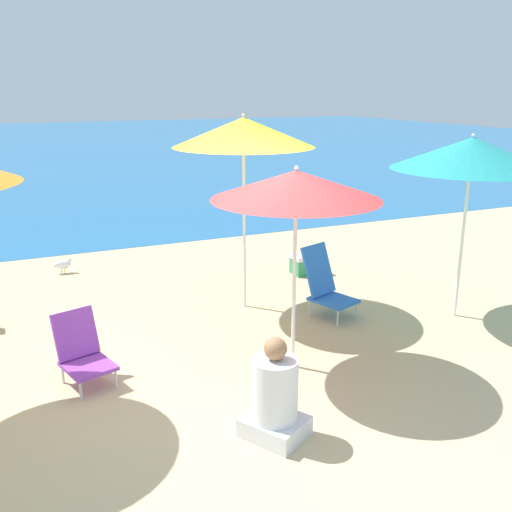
{
  "coord_description": "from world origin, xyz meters",
  "views": [
    {
      "loc": [
        -1.9,
        -4.53,
        2.69
      ],
      "look_at": [
        0.4,
        0.69,
        1.0
      ],
      "focal_mm": 40.0,
      "sensor_mm": 36.0,
      "label": 1
    }
  ],
  "objects": [
    {
      "name": "ground_plane",
      "position": [
        0.0,
        0.0,
        0.0
      ],
      "size": [
        60.0,
        60.0,
        0.0
      ],
      "primitive_type": "plane",
      "color": "#C6B284"
    },
    {
      "name": "seagull",
      "position": [
        -1.27,
        4.12,
        0.14
      ],
      "size": [
        0.27,
        0.11,
        0.23
      ],
      "color": "gold",
      "rests_on": "ground"
    },
    {
      "name": "cooler_box",
      "position": [
        2.08,
        2.64,
        0.15
      ],
      "size": [
        0.44,
        0.31,
        0.3
      ],
      "color": "#338C59",
      "rests_on": "ground"
    },
    {
      "name": "person_seated_near",
      "position": [
        -0.16,
        -0.94,
        0.34
      ],
      "size": [
        0.59,
        0.61,
        0.86
      ],
      "rotation": [
        0.0,
        0.0,
        0.53
      ],
      "color": "silver",
      "rests_on": "ground"
    },
    {
      "name": "sea_water",
      "position": [
        0.0,
        25.11,
        0.0
      ],
      "size": [
        60.0,
        40.0,
        0.01
      ],
      "color": "#23669E",
      "rests_on": "ground"
    },
    {
      "name": "beach_umbrella_teal",
      "position": [
        2.95,
        0.44,
        1.97
      ],
      "size": [
        1.81,
        1.81,
        2.2
      ],
      "color": "white",
      "rests_on": "ground"
    },
    {
      "name": "beach_chair_blue",
      "position": [
        1.51,
        1.13,
        0.39
      ],
      "size": [
        0.6,
        0.73,
        0.85
      ],
      "rotation": [
        0.0,
        0.0,
        0.34
      ],
      "color": "silver",
      "rests_on": "ground"
    },
    {
      "name": "beach_umbrella_yellow",
      "position": [
        0.72,
        1.78,
        2.19
      ],
      "size": [
        1.7,
        1.7,
        2.4
      ],
      "color": "white",
      "rests_on": "ground"
    },
    {
      "name": "beach_umbrella_red",
      "position": [
        0.52,
        0.06,
        1.83
      ],
      "size": [
        1.59,
        1.59,
        2.01
      ],
      "color": "white",
      "rests_on": "ground"
    },
    {
      "name": "beach_chair_purple",
      "position": [
        -1.43,
        0.6,
        0.32
      ],
      "size": [
        0.55,
        0.64,
        0.67
      ],
      "rotation": [
        0.0,
        0.0,
        0.29
      ],
      "color": "silver",
      "rests_on": "ground"
    }
  ]
}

